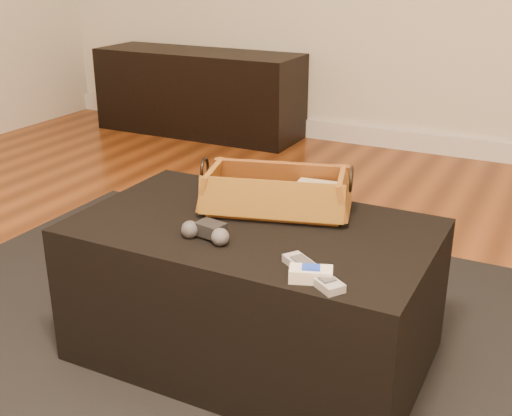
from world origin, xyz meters
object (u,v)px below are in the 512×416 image
at_px(cream_gadget, 311,274).
at_px(wicker_basket, 276,194).
at_px(ottoman, 253,290).
at_px(media_cabinet, 199,93).
at_px(game_controller, 207,232).
at_px(silver_remote, 313,272).
at_px(tv_remote, 268,203).

bearing_deg(cream_gadget, wicker_basket, 125.78).
bearing_deg(ottoman, media_cabinet, 125.10).
xyz_separation_m(game_controller, cream_gadget, (0.33, -0.09, -0.01)).
bearing_deg(cream_gadget, silver_remote, 100.99).
bearing_deg(media_cabinet, cream_gadget, -53.25).
bearing_deg(ottoman, cream_gadget, -40.88).
bearing_deg(silver_remote, media_cabinet, 126.92).
relative_size(media_cabinet, ottoman, 1.40).
relative_size(game_controller, silver_remote, 0.75).
height_order(media_cabinet, silver_remote, media_cabinet).
bearing_deg(ottoman, wicker_basket, 84.32).
height_order(tv_remote, game_controller, game_controller).
height_order(wicker_basket, game_controller, wicker_basket).
distance_m(ottoman, game_controller, 0.28).
bearing_deg(ottoman, tv_remote, 92.20).
bearing_deg(tv_remote, silver_remote, -71.39).
distance_m(tv_remote, silver_remote, 0.42).
xyz_separation_m(tv_remote, wicker_basket, (0.02, 0.02, 0.02)).
relative_size(ottoman, silver_remote, 5.12).
distance_m(media_cabinet, ottoman, 2.68).
relative_size(tv_remote, game_controller, 1.55).
relative_size(wicker_basket, silver_remote, 2.43).
height_order(wicker_basket, silver_remote, wicker_basket).
bearing_deg(wicker_basket, silver_remote, -53.04).
distance_m(ottoman, tv_remote, 0.26).
height_order(silver_remote, cream_gadget, cream_gadget).
height_order(media_cabinet, game_controller, media_cabinet).
bearing_deg(cream_gadget, tv_remote, 129.18).
bearing_deg(wicker_basket, tv_remote, -127.21).
relative_size(ottoman, game_controller, 6.80).
relative_size(ottoman, cream_gadget, 8.98).
distance_m(tv_remote, wicker_basket, 0.04).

